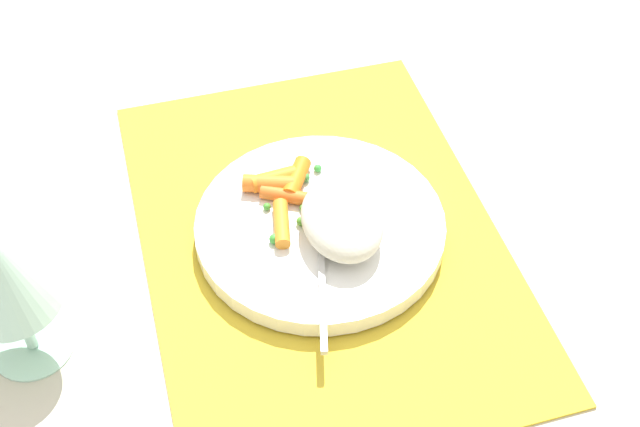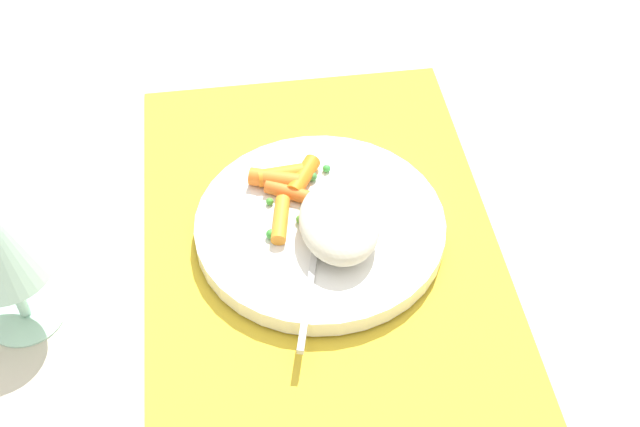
% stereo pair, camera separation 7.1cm
% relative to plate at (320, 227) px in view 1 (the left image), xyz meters
% --- Properties ---
extents(ground_plane, '(2.40, 2.40, 0.00)m').
position_rel_plate_xyz_m(ground_plane, '(0.00, 0.00, -0.02)').
color(ground_plane, beige).
extents(placemat, '(0.49, 0.34, 0.01)m').
position_rel_plate_xyz_m(placemat, '(0.00, 0.00, -0.01)').
color(placemat, gold).
rests_on(placemat, ground_plane).
extents(plate, '(0.24, 0.24, 0.02)m').
position_rel_plate_xyz_m(plate, '(0.00, 0.00, 0.00)').
color(plate, white).
rests_on(plate, placemat).
extents(rice_mound, '(0.10, 0.07, 0.04)m').
position_rel_plate_xyz_m(rice_mound, '(-0.02, -0.01, 0.03)').
color(rice_mound, beige).
rests_on(rice_mound, plate).
extents(carrot_portion, '(0.10, 0.07, 0.02)m').
position_rel_plate_xyz_m(carrot_portion, '(0.04, 0.03, 0.02)').
color(carrot_portion, orange).
rests_on(carrot_portion, plate).
extents(pea_scatter, '(0.09, 0.09, 0.01)m').
position_rel_plate_xyz_m(pea_scatter, '(0.02, 0.00, 0.01)').
color(pea_scatter, green).
rests_on(pea_scatter, plate).
extents(fork, '(0.19, 0.06, 0.01)m').
position_rel_plate_xyz_m(fork, '(-0.03, 0.01, 0.01)').
color(fork, '#BDBDBD').
rests_on(fork, plate).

